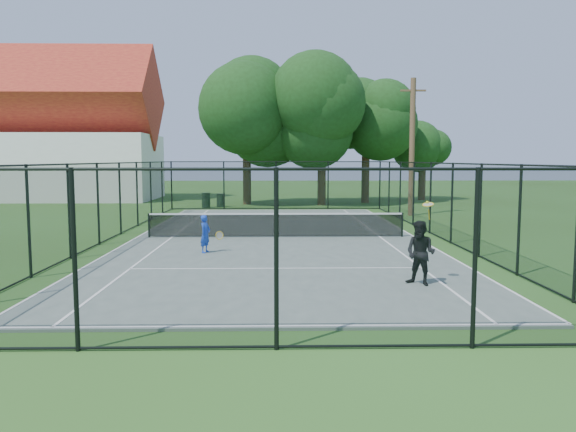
{
  "coord_description": "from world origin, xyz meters",
  "views": [
    {
      "loc": [
        -0.0,
        -21.98,
        3.13
      ],
      "look_at": [
        0.4,
        -3.0,
        1.2
      ],
      "focal_mm": 35.0,
      "sensor_mm": 36.0,
      "label": 1
    }
  ],
  "objects_px": {
    "tennis_net": "(276,224)",
    "player_blue": "(205,234)",
    "trash_bin_left": "(206,200)",
    "utility_pole": "(412,146)",
    "trash_bin_right": "(221,200)",
    "player_black": "(421,253)"
  },
  "relations": [
    {
      "from": "tennis_net",
      "to": "player_black",
      "type": "bearing_deg",
      "value": -67.65
    },
    {
      "from": "trash_bin_left",
      "to": "utility_pole",
      "type": "height_order",
      "value": "utility_pole"
    },
    {
      "from": "trash_bin_right",
      "to": "tennis_net",
      "type": "bearing_deg",
      "value": -76.15
    },
    {
      "from": "tennis_net",
      "to": "player_black",
      "type": "height_order",
      "value": "player_black"
    },
    {
      "from": "trash_bin_right",
      "to": "utility_pole",
      "type": "height_order",
      "value": "utility_pole"
    },
    {
      "from": "utility_pole",
      "to": "player_black",
      "type": "xyz_separation_m",
      "value": [
        -3.98,
        -17.56,
        -2.98
      ]
    },
    {
      "from": "trash_bin_left",
      "to": "utility_pole",
      "type": "bearing_deg",
      "value": -23.44
    },
    {
      "from": "tennis_net",
      "to": "player_blue",
      "type": "relative_size",
      "value": 8.11
    },
    {
      "from": "tennis_net",
      "to": "player_blue",
      "type": "distance_m",
      "value": 4.33
    },
    {
      "from": "trash_bin_right",
      "to": "player_blue",
      "type": "height_order",
      "value": "player_blue"
    },
    {
      "from": "trash_bin_right",
      "to": "player_black",
      "type": "xyz_separation_m",
      "value": [
        7.15,
        -23.27,
        0.41
      ]
    },
    {
      "from": "utility_pole",
      "to": "player_black",
      "type": "distance_m",
      "value": 18.25
    },
    {
      "from": "trash_bin_left",
      "to": "player_blue",
      "type": "distance_m",
      "value": 18.01
    },
    {
      "from": "tennis_net",
      "to": "utility_pole",
      "type": "bearing_deg",
      "value": 50.19
    },
    {
      "from": "trash_bin_right",
      "to": "player_blue",
      "type": "distance_m",
      "value": 18.42
    },
    {
      "from": "player_blue",
      "to": "trash_bin_left",
      "type": "bearing_deg",
      "value": 97.03
    },
    {
      "from": "tennis_net",
      "to": "player_black",
      "type": "relative_size",
      "value": 4.96
    },
    {
      "from": "utility_pole",
      "to": "trash_bin_left",
      "type": "bearing_deg",
      "value": 156.56
    },
    {
      "from": "trash_bin_left",
      "to": "player_black",
      "type": "bearing_deg",
      "value": -70.53
    },
    {
      "from": "utility_pole",
      "to": "player_blue",
      "type": "xyz_separation_m",
      "value": [
        -9.83,
        -12.65,
        -3.15
      ]
    },
    {
      "from": "player_blue",
      "to": "player_black",
      "type": "height_order",
      "value": "player_black"
    },
    {
      "from": "trash_bin_left",
      "to": "utility_pole",
      "type": "xyz_separation_m",
      "value": [
        12.03,
        -5.22,
        3.34
      ]
    }
  ]
}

